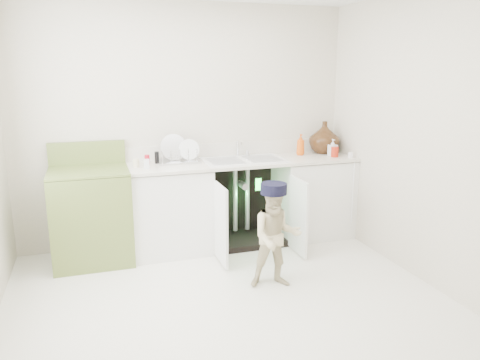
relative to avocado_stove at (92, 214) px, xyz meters
name	(u,v)px	position (x,y,z in m)	size (l,w,h in m)	color
ground	(227,299)	(1.01, -1.18, -0.47)	(3.50, 3.50, 0.00)	beige
room_shell	(226,148)	(1.01, -1.18, 0.78)	(6.00, 5.50, 1.26)	beige
counter_run	(247,198)	(1.60, 0.03, 0.01)	(2.44, 1.02, 1.26)	white
avocado_stove	(92,214)	(0.00, 0.00, 0.00)	(0.73, 0.65, 1.13)	olive
repair_worker	(276,235)	(1.48, -1.07, -0.01)	(0.49, 0.97, 0.91)	beige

